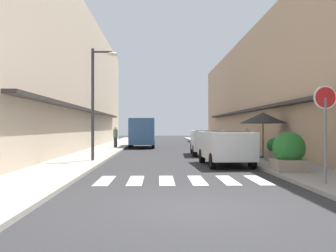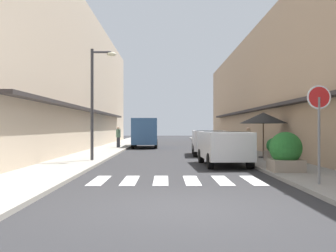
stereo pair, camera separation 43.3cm
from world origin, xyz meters
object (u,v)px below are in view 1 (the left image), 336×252
planter_midblock (275,150)px  street_lamp (97,92)px  parked_car_near (225,144)px  pedestrian_walking_near (247,139)px  parked_car_mid (207,140)px  delivery_van (142,130)px  planter_far (235,144)px  pedestrian_walking_far (116,137)px  round_street_sign (325,108)px  cafe_umbrella (263,118)px  planter_corner (289,152)px

planter_midblock → street_lamp: bearing=177.1°
parked_car_near → pedestrian_walking_near: 6.80m
parked_car_mid → planter_midblock: (2.46, -5.18, -0.31)m
delivery_van → planter_midblock: (6.64, -13.89, -0.80)m
planter_far → pedestrian_walking_far: bearing=144.9°
parked_car_mid → planter_midblock: bearing=-64.6°
planter_far → pedestrian_walking_far: size_ratio=0.69×
planter_midblock → pedestrian_walking_far: pedestrian_walking_far is taller
round_street_sign → parked_car_mid: bearing=97.5°
cafe_umbrella → planter_far: 4.48m
planter_midblock → planter_far: 6.08m
street_lamp → parked_car_mid: bearing=39.7°
street_lamp → delivery_van: bearing=83.4°
parked_car_mid → delivery_van: bearing=115.6°
planter_far → pedestrian_walking_near: pedestrian_walking_near is taller
parked_car_mid → planter_far: 2.09m
cafe_umbrella → planter_midblock: cafe_umbrella is taller
street_lamp → pedestrian_walking_near: street_lamp is taller
parked_car_near → cafe_umbrella: 3.96m
round_street_sign → planter_corner: round_street_sign is taller
delivery_van → street_lamp: (-1.55, -13.48, 1.90)m
street_lamp → planter_corner: 9.07m
delivery_van → cafe_umbrella: cafe_umbrella is taller
parked_car_mid → pedestrian_walking_near: bearing=3.6°
delivery_van → planter_corner: 18.98m
delivery_van → pedestrian_walking_far: size_ratio=3.43×
delivery_van → planter_corner: size_ratio=3.96×
street_lamp → pedestrian_walking_far: size_ratio=3.27×
parked_car_mid → pedestrian_walking_near: pedestrian_walking_near is taller
delivery_van → pedestrian_walking_near: (6.58, -8.56, -0.48)m
parked_car_mid → pedestrian_walking_far: 8.89m
street_lamp → planter_midblock: (8.19, -0.41, -2.69)m
pedestrian_walking_far → round_street_sign: bearing=76.4°
delivery_van → street_lamp: bearing=-96.6°
round_street_sign → pedestrian_walking_near: bearing=86.5°
parked_car_mid → pedestrian_walking_near: (2.40, 0.15, 0.00)m
planter_midblock → pedestrian_walking_far: (-8.55, 11.65, 0.34)m
parked_car_near → planter_far: bearing=75.1°
parked_car_mid → planter_midblock: parked_car_mid is taller
parked_car_near → delivery_van: 15.51m
planter_far → pedestrian_walking_far: (-7.97, 5.60, 0.31)m
delivery_van → planter_far: (6.06, -7.84, -0.76)m
parked_car_mid → delivery_van: 9.68m
round_street_sign → planter_midblock: 7.42m
planter_midblock → pedestrian_walking_near: (-0.05, 5.33, 0.31)m
delivery_van → pedestrian_walking_far: delivery_van is taller
planter_corner → planter_midblock: 4.21m
parked_car_mid → round_street_sign: round_street_sign is taller
round_street_sign → planter_corner: bearing=88.9°
parked_car_near → pedestrian_walking_far: 14.07m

